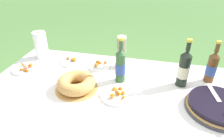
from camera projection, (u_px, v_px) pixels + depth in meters
The scene contains 14 objects.
garden_table at pixel (112, 100), 1.39m from camera, with size 1.81×1.05×0.75m.
tablecloth at pixel (112, 94), 1.37m from camera, with size 1.82×1.06×0.10m.
berry_tart at pixel (218, 106), 1.20m from camera, with size 0.38×0.38×0.06m.
serving_knife at pixel (222, 105), 1.15m from camera, with size 0.09×0.37×0.01m.
bundt_cake at pixel (76, 83), 1.37m from camera, with size 0.30×0.30×0.09m.
cup_stack at pixel (121, 52), 1.60m from camera, with size 0.07×0.07×0.27m.
cider_bottle_green at pixel (120, 65), 1.42m from camera, with size 0.07×0.07×0.33m.
cider_bottle_amber at pixel (212, 67), 1.42m from camera, with size 0.07×0.07×0.32m.
juice_bottle_red at pixel (184, 69), 1.37m from camera, with size 0.08×0.08×0.35m.
snack_plate_near at pixel (117, 94), 1.32m from camera, with size 0.24×0.24×0.06m.
snack_plate_left at pixel (73, 61), 1.72m from camera, with size 0.23×0.23×0.06m.
snack_plate_right at pixel (26, 68), 1.61m from camera, with size 0.22×0.22×0.05m.
snack_plate_far at pixel (99, 66), 1.65m from camera, with size 0.20×0.20×0.05m.
paper_towel_roll at pixel (41, 45), 1.75m from camera, with size 0.11×0.11×0.24m.
Camera 1 is at (0.25, -1.06, 1.58)m, focal length 32.00 mm.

